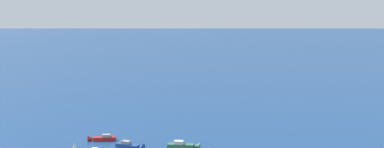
% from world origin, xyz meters
% --- Properties ---
extents(motorboat_near_centre, '(9.89, 6.18, 2.82)m').
position_xyz_m(motorboat_near_centre, '(9.91, -12.27, 0.76)').
color(motorboat_near_centre, '#33704C').
rests_on(motorboat_near_centre, ground_plane).
extents(motorboat_outer_ring_a, '(8.35, 6.92, 2.52)m').
position_xyz_m(motorboat_outer_ring_a, '(37.24, -5.77, 0.68)').
color(motorboat_outer_ring_a, '#B21E1E').
rests_on(motorboat_outer_ring_a, ground_plane).
extents(motorboat_outer_ring_b, '(9.24, 3.15, 2.63)m').
position_xyz_m(motorboat_outer_ring_b, '(23.51, -3.85, 0.71)').
color(motorboat_outer_ring_b, '#23478C').
rests_on(motorboat_outer_ring_b, ground_plane).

